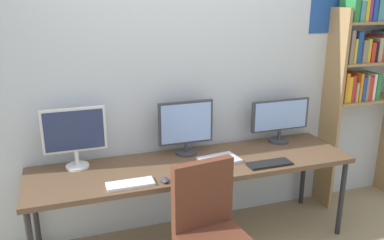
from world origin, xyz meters
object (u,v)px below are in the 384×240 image
at_px(desk, 194,168).
at_px(keyboard_right, 269,164).
at_px(monitor_right, 280,118).
at_px(bookshelf, 365,71).
at_px(computer_mouse, 165,180).
at_px(laptop_closed, 219,160).
at_px(monitor_center, 186,126).
at_px(monitor_left, 75,134).
at_px(keyboard_left, 130,184).

distance_m(desk, keyboard_right, 0.61).
xyz_separation_m(desk, monitor_right, (0.90, 0.21, 0.28)).
xyz_separation_m(bookshelf, computer_mouse, (-2.11, -0.49, -0.59)).
bearing_deg(laptop_closed, monitor_center, 122.58).
distance_m(monitor_right, computer_mouse, 1.32).
height_order(bookshelf, monitor_right, bookshelf).
height_order(monitor_left, monitor_center, monitor_left).
distance_m(monitor_center, keyboard_right, 0.75).
distance_m(computer_mouse, laptop_closed, 0.56).
distance_m(bookshelf, laptop_closed, 1.72).
bearing_deg(monitor_right, desk, -166.73).
relative_size(monitor_center, monitor_right, 0.83).
bearing_deg(computer_mouse, keyboard_left, 173.70).
height_order(monitor_center, keyboard_right, monitor_center).
relative_size(desk, bookshelf, 1.25).
bearing_deg(bookshelf, desk, -172.72).
relative_size(monitor_center, keyboard_right, 1.31).
xyz_separation_m(monitor_right, computer_mouse, (-1.21, -0.47, -0.21)).
relative_size(monitor_left, computer_mouse, 5.05).
height_order(keyboard_left, keyboard_right, same).
distance_m(desk, computer_mouse, 0.41).
bearing_deg(computer_mouse, desk, 39.55).
relative_size(monitor_right, keyboard_left, 1.66).
xyz_separation_m(monitor_center, computer_mouse, (-0.31, -0.47, -0.23)).
distance_m(desk, keyboard_left, 0.61).
distance_m(monitor_center, laptop_closed, 0.40).
distance_m(monitor_left, keyboard_left, 0.62).
distance_m(monitor_right, keyboard_right, 0.60).
relative_size(desk, monitor_right, 4.62).
bearing_deg(laptop_closed, computer_mouse, -164.04).
height_order(bookshelf, monitor_center, bookshelf).
distance_m(monitor_left, laptop_closed, 1.16).
relative_size(monitor_center, keyboard_left, 1.38).
xyz_separation_m(monitor_left, keyboard_left, (0.34, -0.44, -0.27)).
bearing_deg(bookshelf, laptop_closed, -170.54).
height_order(bookshelf, keyboard_right, bookshelf).
bearing_deg(keyboard_right, keyboard_left, 180.00).
distance_m(bookshelf, monitor_right, 0.98).
bearing_deg(bookshelf, keyboard_right, -159.65).
height_order(computer_mouse, laptop_closed, computer_mouse).
height_order(monitor_right, computer_mouse, monitor_right).
xyz_separation_m(keyboard_right, computer_mouse, (-0.87, -0.03, 0.01)).
bearing_deg(bookshelf, keyboard_left, -168.98).
bearing_deg(monitor_left, computer_mouse, -38.60).
xyz_separation_m(desk, keyboard_left, (-0.56, -0.23, 0.06)).
relative_size(bookshelf, monitor_center, 4.43).
relative_size(desk, laptop_closed, 8.18).
bearing_deg(desk, bookshelf, 7.28).
xyz_separation_m(desk, keyboard_right, (0.56, -0.23, 0.06)).
height_order(monitor_right, keyboard_left, monitor_right).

